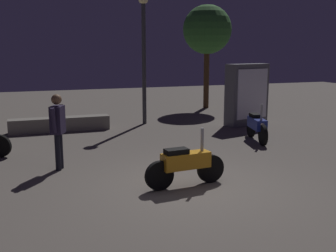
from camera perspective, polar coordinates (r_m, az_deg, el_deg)
name	(u,v)px	position (r m, az deg, el deg)	size (l,w,h in m)	color
ground_plane	(192,187)	(7.89, 3.42, -8.53)	(40.00, 40.00, 0.00)	#605951
motorcycle_orange_foreground	(186,164)	(7.82, 2.47, -5.33)	(1.66, 0.38, 1.11)	black
motorcycle_blue_parked_right	(257,126)	(11.93, 12.28, 0.02)	(0.52, 1.63, 1.11)	black
person_rider_beside	(58,125)	(9.09, -15.12, 0.11)	(0.36, 0.64, 1.65)	black
streetlamp_near	(144,41)	(14.26, -3.40, 11.75)	(0.36, 0.36, 4.44)	#38383D
tree_center_bg	(207,30)	(18.29, 5.48, 13.15)	(2.12, 2.12, 4.49)	#4C331E
kiosk_billboard	(247,95)	(14.37, 10.96, 4.32)	(1.67, 0.87, 2.10)	#595960
planter_wall_low	(60,124)	(13.53, -14.83, 0.24)	(3.13, 0.50, 0.45)	gray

